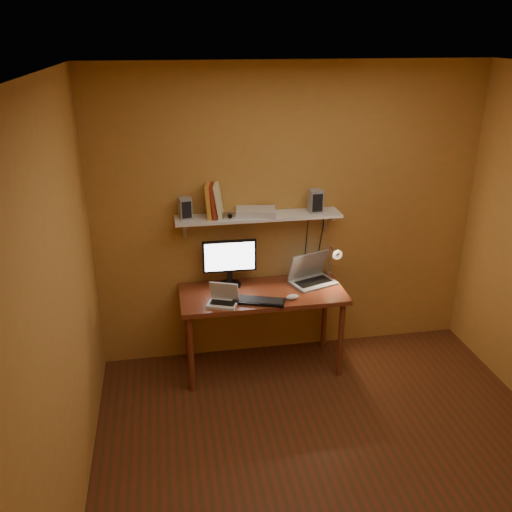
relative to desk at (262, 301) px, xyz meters
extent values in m
cube|color=#582416|center=(0.30, -1.28, -0.67)|extent=(3.40, 3.20, 0.02)
cube|color=silver|center=(0.30, -1.28, 1.95)|extent=(3.40, 3.20, 0.02)
cube|color=#BA7538|center=(0.30, 0.33, 0.64)|extent=(3.40, 0.02, 2.60)
cube|color=#BA7538|center=(-1.41, -1.28, 0.64)|extent=(0.02, 3.20, 2.60)
cube|color=brown|center=(0.00, 0.00, 0.07)|extent=(1.40, 0.60, 0.04)
cylinder|color=brown|center=(-0.64, -0.24, -0.31)|extent=(0.05, 0.05, 0.71)
cylinder|color=brown|center=(0.64, -0.24, -0.31)|extent=(0.05, 0.05, 0.71)
cylinder|color=brown|center=(-0.64, 0.24, -0.31)|extent=(0.05, 0.05, 0.71)
cylinder|color=brown|center=(0.64, 0.24, -0.31)|extent=(0.05, 0.05, 0.71)
cube|color=white|center=(0.00, 0.19, 0.70)|extent=(1.40, 0.25, 0.02)
cube|color=silver|center=(-0.62, 0.30, 0.60)|extent=(0.03, 0.03, 0.18)
cube|color=silver|center=(0.62, 0.30, 0.60)|extent=(0.03, 0.03, 0.18)
cylinder|color=black|center=(-0.25, 0.18, 0.09)|extent=(0.20, 0.20, 0.01)
cube|color=black|center=(-0.25, 0.18, 0.17)|extent=(0.04, 0.04, 0.14)
cube|color=black|center=(-0.25, 0.18, 0.36)|extent=(0.46, 0.03, 0.28)
cube|color=white|center=(-0.25, 0.16, 0.36)|extent=(0.43, 0.01, 0.25)
cube|color=gray|center=(0.47, 0.08, 0.10)|extent=(0.43, 0.37, 0.02)
cube|color=black|center=(0.47, 0.08, 0.11)|extent=(0.34, 0.24, 0.00)
cube|color=gray|center=(0.44, 0.17, 0.23)|extent=(0.38, 0.21, 0.25)
cube|color=#13243D|center=(0.44, 0.17, 0.23)|extent=(0.33, 0.17, 0.21)
cube|color=silver|center=(-0.36, -0.18, 0.10)|extent=(0.28, 0.24, 0.02)
cube|color=black|center=(-0.36, -0.18, 0.11)|extent=(0.22, 0.16, 0.00)
cube|color=silver|center=(-0.34, -0.13, 0.18)|extent=(0.24, 0.14, 0.16)
cube|color=black|center=(-0.34, -0.13, 0.18)|extent=(0.21, 0.11, 0.14)
cube|color=black|center=(-0.06, -0.19, 0.10)|extent=(0.45, 0.27, 0.02)
ellipsoid|color=silver|center=(0.22, -0.18, 0.11)|extent=(0.12, 0.09, 0.04)
cube|color=silver|center=(0.66, 0.24, 0.08)|extent=(0.05, 0.06, 0.08)
cylinder|color=silver|center=(0.66, 0.24, 0.23)|extent=(0.02, 0.02, 0.28)
cylinder|color=silver|center=(0.66, 0.16, 0.37)|extent=(0.01, 0.16, 0.01)
cone|color=silver|center=(0.66, 0.08, 0.37)|extent=(0.09, 0.09, 0.09)
sphere|color=#FFE0A5|center=(0.66, 0.06, 0.37)|extent=(0.04, 0.04, 0.04)
cube|color=gray|center=(-0.61, 0.20, 0.80)|extent=(0.12, 0.12, 0.18)
cube|color=gray|center=(0.49, 0.19, 0.81)|extent=(0.11, 0.11, 0.20)
cube|color=orange|center=(-0.41, 0.20, 0.85)|extent=(0.09, 0.20, 0.28)
cube|color=maroon|center=(-0.37, 0.20, 0.85)|extent=(0.10, 0.20, 0.28)
cube|color=#ECEDBD|center=(-0.33, 0.20, 0.85)|extent=(0.10, 0.20, 0.28)
cube|color=silver|center=(-0.25, 0.13, 0.74)|extent=(0.11, 0.04, 0.06)
cylinder|color=black|center=(-0.25, 0.11, 0.74)|extent=(0.04, 0.02, 0.04)
cube|color=silver|center=(-0.02, 0.20, 0.74)|extent=(0.36, 0.27, 0.05)
camera|label=1|loc=(-0.77, -4.07, 2.13)|focal=38.00mm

